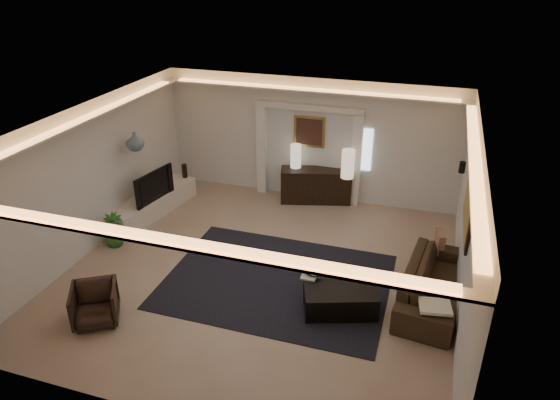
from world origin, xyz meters
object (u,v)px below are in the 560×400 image
(armchair, at_px, (95,304))
(coffee_table, at_px, (340,301))
(console, at_px, (316,186))
(sofa, at_px, (434,284))

(armchair, bearing_deg, coffee_table, -9.62)
(console, xyz_separation_m, coffee_table, (1.42, -3.95, -0.20))
(console, xyz_separation_m, armchair, (-2.30, -5.39, -0.07))
(armchair, bearing_deg, sofa, -7.66)
(sofa, bearing_deg, console, 48.75)
(console, bearing_deg, armchair, -128.40)
(sofa, distance_m, coffee_table, 1.65)
(console, bearing_deg, coffee_table, -85.59)
(coffee_table, bearing_deg, armchair, -177.80)
(sofa, relative_size, armchair, 3.30)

